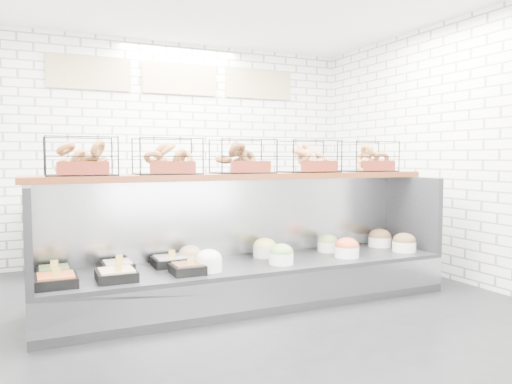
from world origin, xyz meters
name	(u,v)px	position (x,y,z in m)	size (l,w,h in m)	color
ground	(265,311)	(0.00, 0.00, 0.00)	(5.50, 5.50, 0.00)	black
room_shell	(239,94)	(0.00, 0.60, 2.06)	(5.02, 5.51, 3.01)	white
display_case	(251,269)	(0.01, 0.34, 0.33)	(4.00, 0.90, 1.20)	black
bagel_shelf	(243,161)	(0.00, 0.52, 1.38)	(4.10, 0.50, 0.40)	#542512
prep_counter	(187,227)	(-0.01, 2.43, 0.47)	(4.00, 0.60, 1.20)	#93969B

